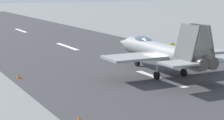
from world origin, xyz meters
TOP-DOWN VIEW (x-y plane):
  - ground_plane at (0.00, 0.00)m, footprint 400.00×400.00m
  - runway_strip at (-0.02, 0.00)m, footprint 240.00×26.00m
  - fighter_jet at (1.45, -1.20)m, footprint 16.69×13.03m
  - crew_person at (11.57, -10.24)m, footprint 0.59×0.48m
  - marker_cone_near at (-8.41, 12.15)m, footprint 0.44×0.44m
  - marker_cone_mid at (6.42, 12.15)m, footprint 0.44×0.44m

SIDE VIEW (x-z plane):
  - ground_plane at x=0.00m, z-range 0.00..0.00m
  - runway_strip at x=-0.02m, z-range 0.00..0.02m
  - marker_cone_near at x=-8.41m, z-range 0.00..0.55m
  - marker_cone_mid at x=6.42m, z-range 0.00..0.55m
  - crew_person at x=11.57m, z-range 0.00..1.66m
  - fighter_jet at x=1.45m, z-range -0.40..5.20m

